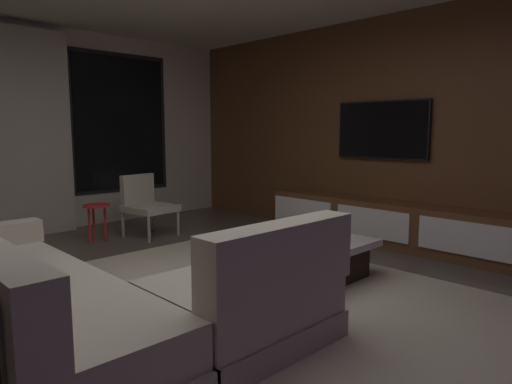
# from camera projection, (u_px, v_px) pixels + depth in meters

# --- Properties ---
(floor) EXTENTS (9.20, 9.20, 0.00)m
(floor) POSITION_uv_depth(u_px,v_px,m) (200.00, 309.00, 3.45)
(floor) COLOR #564C44
(back_wall_with_window) EXTENTS (6.60, 0.30, 2.70)m
(back_wall_with_window) POSITION_uv_depth(u_px,v_px,m) (21.00, 130.00, 5.80)
(back_wall_with_window) COLOR beige
(back_wall_with_window) RESTS_ON floor
(media_wall) EXTENTS (0.12, 7.80, 2.70)m
(media_wall) POSITION_uv_depth(u_px,v_px,m) (405.00, 130.00, 5.38)
(media_wall) COLOR brown
(media_wall) RESTS_ON floor
(area_rug) EXTENTS (3.20, 3.80, 0.01)m
(area_rug) POSITION_uv_depth(u_px,v_px,m) (243.00, 300.00, 3.62)
(area_rug) COLOR beige
(area_rug) RESTS_ON floor
(sectional_couch) EXTENTS (1.98, 2.50, 0.82)m
(sectional_couch) POSITION_uv_depth(u_px,v_px,m) (87.00, 304.00, 2.78)
(sectional_couch) COLOR #A49C8C
(sectional_couch) RESTS_ON floor
(coffee_table) EXTENTS (1.16, 1.16, 0.36)m
(coffee_table) POSITION_uv_depth(u_px,v_px,m) (293.00, 257.00, 4.18)
(coffee_table) COLOR black
(coffee_table) RESTS_ON floor
(book_stack_on_coffee_table) EXTENTS (0.27, 0.23, 0.11)m
(book_stack_on_coffee_table) POSITION_uv_depth(u_px,v_px,m) (301.00, 235.00, 4.06)
(book_stack_on_coffee_table) COLOR #6DD388
(book_stack_on_coffee_table) RESTS_ON coffee_table
(accent_chair_near_window) EXTENTS (0.62, 0.64, 0.78)m
(accent_chair_near_window) POSITION_uv_depth(u_px,v_px,m) (146.00, 202.00, 5.84)
(accent_chair_near_window) COLOR #B2ADA0
(accent_chair_near_window) RESTS_ON floor
(side_stool) EXTENTS (0.32, 0.32, 0.46)m
(side_stool) POSITION_uv_depth(u_px,v_px,m) (96.00, 211.00, 5.49)
(side_stool) COLOR red
(side_stool) RESTS_ON floor
(media_console) EXTENTS (0.46, 3.10, 0.52)m
(media_console) POSITION_uv_depth(u_px,v_px,m) (385.00, 224.00, 5.37)
(media_console) COLOR brown
(media_console) RESTS_ON floor
(mounted_tv) EXTENTS (0.05, 1.20, 0.69)m
(mounted_tv) POSITION_uv_depth(u_px,v_px,m) (382.00, 130.00, 5.49)
(mounted_tv) COLOR black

